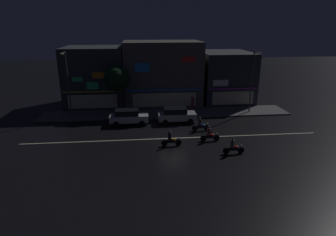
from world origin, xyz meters
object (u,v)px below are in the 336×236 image
object	(u,v)px
pedestrian_on_sidewalk	(192,104)
parked_car_near_kerb	(129,116)
streetlamp_mid	(253,77)
parked_car_trailing	(176,115)
motorcycle_trailing_far	(210,135)
traffic_cone	(186,119)
motorcycle_lead	(233,147)
streetlamp_west	(67,79)
motorcycle_opposite_lane	(171,139)
motorcycle_following	(201,125)

from	to	relation	value
pedestrian_on_sidewalk	parked_car_near_kerb	size ratio (longest dim) A/B	0.46
streetlamp_mid	parked_car_trailing	distance (m)	10.71
pedestrian_on_sidewalk	motorcycle_trailing_far	distance (m)	9.76
streetlamp_mid	traffic_cone	bearing A→B (deg)	-164.92
motorcycle_lead	streetlamp_mid	bearing A→B (deg)	-114.53
streetlamp_west	streetlamp_mid	bearing A→B (deg)	-1.80
parked_car_near_kerb	parked_car_trailing	distance (m)	5.46
motorcycle_opposite_lane	motorcycle_following	bearing A→B (deg)	-126.69
motorcycle_lead	motorcycle_following	xyz separation A→B (m)	(-1.63, 5.85, 0.00)
streetlamp_west	traffic_cone	world-z (taller)	streetlamp_west
parked_car_near_kerb	motorcycle_trailing_far	bearing A→B (deg)	143.38
pedestrian_on_sidewalk	motorcycle_lead	xyz separation A→B (m)	(1.22, -12.77, -0.44)
pedestrian_on_sidewalk	motorcycle_lead	size ratio (longest dim) A/B	1.05
motorcycle_trailing_far	parked_car_near_kerb	bearing A→B (deg)	-30.26
traffic_cone	motorcycle_following	bearing A→B (deg)	-72.96
motorcycle_trailing_far	traffic_cone	bearing A→B (deg)	-71.74
streetlamp_west	motorcycle_trailing_far	bearing A→B (deg)	-31.50
parked_car_trailing	traffic_cone	xyz separation A→B (m)	(1.13, 0.19, -0.59)
parked_car_trailing	motorcycle_following	xyz separation A→B (m)	(2.15, -3.13, -0.24)
streetlamp_mid	motorcycle_trailing_far	bearing A→B (deg)	-130.72
pedestrian_on_sidewalk	parked_car_near_kerb	world-z (taller)	pedestrian_on_sidewalk
streetlamp_west	motorcycle_opposite_lane	size ratio (longest dim) A/B	4.04
parked_car_near_kerb	motorcycle_lead	size ratio (longest dim) A/B	2.26
motorcycle_opposite_lane	traffic_cone	world-z (taller)	motorcycle_opposite_lane
motorcycle_opposite_lane	pedestrian_on_sidewalk	bearing A→B (deg)	-102.76
motorcycle_following	motorcycle_opposite_lane	world-z (taller)	same
streetlamp_west	motorcycle_lead	world-z (taller)	streetlamp_west
parked_car_near_kerb	motorcycle_trailing_far	xyz separation A→B (m)	(7.89, -5.87, -0.24)
motorcycle_lead	motorcycle_trailing_far	size ratio (longest dim) A/B	1.00
motorcycle_lead	motorcycle_trailing_far	bearing A→B (deg)	-63.05
parked_car_trailing	motorcycle_lead	xyz separation A→B (m)	(3.79, -8.98, -0.24)
pedestrian_on_sidewalk	motorcycle_opposite_lane	xyz separation A→B (m)	(-3.97, -10.53, -0.44)
streetlamp_west	pedestrian_on_sidewalk	distance (m)	15.52
pedestrian_on_sidewalk	motorcycle_following	bearing A→B (deg)	145.71
streetlamp_mid	parked_car_near_kerb	world-z (taller)	streetlamp_mid
motorcycle_following	traffic_cone	world-z (taller)	motorcycle_following
parked_car_near_kerb	motorcycle_following	xyz separation A→B (m)	(7.62, -3.04, -0.24)
streetlamp_mid	parked_car_trailing	bearing A→B (deg)	-165.56
streetlamp_mid	motorcycle_following	distance (m)	10.23
pedestrian_on_sidewalk	traffic_cone	distance (m)	3.95
motorcycle_lead	traffic_cone	size ratio (longest dim) A/B	3.45
streetlamp_mid	motorcycle_following	xyz separation A→B (m)	(-7.57, -5.64, -3.96)
pedestrian_on_sidewalk	motorcycle_trailing_far	size ratio (longest dim) A/B	1.05
parked_car_trailing	motorcycle_following	world-z (taller)	parked_car_trailing
pedestrian_on_sidewalk	motorcycle_trailing_far	xyz separation A→B (m)	(-0.13, -9.75, -0.44)
streetlamp_mid	parked_car_near_kerb	size ratio (longest dim) A/B	1.77
parked_car_trailing	streetlamp_west	bearing A→B (deg)	-14.35
motorcycle_opposite_lane	motorcycle_lead	bearing A→B (deg)	164.50
streetlamp_west	motorcycle_trailing_far	xyz separation A→B (m)	(14.96, -9.17, -3.99)
motorcycle_trailing_far	streetlamp_mid	bearing A→B (deg)	-124.36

